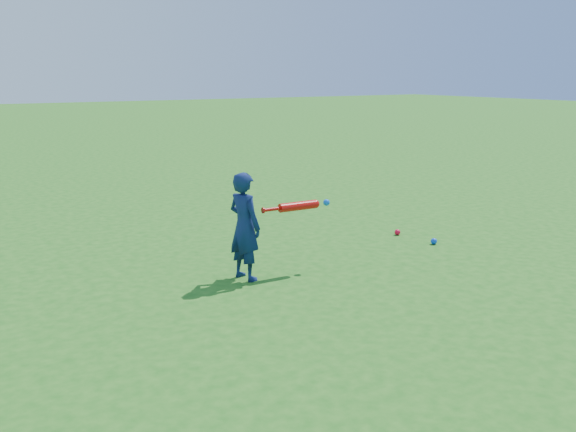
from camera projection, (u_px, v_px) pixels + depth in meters
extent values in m
plane|color=#1D5E16|center=(211.00, 272.00, 6.66)|extent=(80.00, 80.00, 0.00)
imported|color=#101E4E|center=(245.00, 226.00, 6.32)|extent=(0.35, 0.44, 1.08)
sphere|color=red|center=(397.00, 232.00, 8.15)|extent=(0.07, 0.07, 0.07)
sphere|color=blue|center=(434.00, 241.00, 7.71)|extent=(0.08, 0.08, 0.08)
cylinder|color=red|center=(263.00, 210.00, 6.34)|extent=(0.02, 0.06, 0.06)
cylinder|color=red|center=(272.00, 209.00, 6.39)|extent=(0.20, 0.04, 0.04)
cylinder|color=red|center=(298.00, 206.00, 6.54)|extent=(0.43, 0.10, 0.09)
sphere|color=red|center=(315.00, 204.00, 6.64)|extent=(0.09, 0.09, 0.09)
sphere|color=blue|center=(326.00, 203.00, 6.72)|extent=(0.07, 0.07, 0.07)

